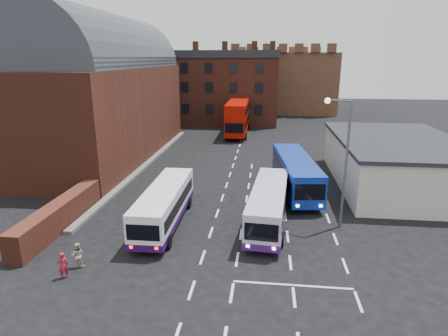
# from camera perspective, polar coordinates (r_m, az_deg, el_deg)

# --- Properties ---
(ground) EXTENTS (180.00, 180.00, 0.00)m
(ground) POSITION_cam_1_polar(r_m,az_deg,el_deg) (22.88, -2.94, -12.43)
(ground) COLOR black
(railway_station) EXTENTS (12.00, 28.00, 16.00)m
(railway_station) POSITION_cam_1_polar(r_m,az_deg,el_deg) (45.05, -18.66, 11.28)
(railway_station) COLOR #602B1E
(railway_station) RESTS_ON ground
(forecourt_wall) EXTENTS (1.20, 10.00, 1.80)m
(forecourt_wall) POSITION_cam_1_polar(r_m,az_deg,el_deg) (27.59, -23.77, -6.59)
(forecourt_wall) COLOR #602B1E
(forecourt_wall) RESTS_ON ground
(cream_building) EXTENTS (10.40, 16.40, 4.25)m
(cream_building) POSITION_cam_1_polar(r_m,az_deg,el_deg) (36.76, 24.70, 0.93)
(cream_building) COLOR beige
(cream_building) RESTS_ON ground
(brick_terrace) EXTENTS (22.00, 10.00, 11.00)m
(brick_terrace) POSITION_cam_1_polar(r_m,az_deg,el_deg) (66.64, -1.61, 11.69)
(brick_terrace) COLOR brown
(brick_terrace) RESTS_ON ground
(castle_keep) EXTENTS (22.00, 22.00, 12.00)m
(castle_keep) POSITION_cam_1_polar(r_m,az_deg,el_deg) (85.93, 8.50, 12.93)
(castle_keep) COLOR brown
(castle_keep) RESTS_ON ground
(bus_white_outbound) EXTENTS (2.52, 9.59, 2.61)m
(bus_white_outbound) POSITION_cam_1_polar(r_m,az_deg,el_deg) (25.92, -9.06, -5.27)
(bus_white_outbound) COLOR white
(bus_white_outbound) RESTS_ON ground
(bus_white_inbound) EXTENTS (3.03, 9.74, 2.62)m
(bus_white_inbound) POSITION_cam_1_polar(r_m,az_deg,el_deg) (25.77, 6.81, -5.30)
(bus_white_inbound) COLOR silver
(bus_white_inbound) RESTS_ON ground
(bus_blue) EXTENTS (3.76, 11.08, 2.96)m
(bus_blue) POSITION_cam_1_polar(r_m,az_deg,el_deg) (32.39, 10.85, -0.52)
(bus_blue) COLOR navy
(bus_blue) RESTS_ON ground
(bus_red_double) EXTENTS (3.14, 12.33, 4.93)m
(bus_red_double) POSITION_cam_1_polar(r_m,az_deg,el_deg) (56.13, 2.13, 7.82)
(bus_red_double) COLOR #AA0D00
(bus_red_double) RESTS_ON ground
(street_lamp) EXTENTS (1.66, 0.82, 8.62)m
(street_lamp) POSITION_cam_1_polar(r_m,az_deg,el_deg) (25.29, 17.55, 2.32)
(street_lamp) COLOR slate
(street_lamp) RESTS_ON ground
(pedestrian_red) EXTENTS (0.64, 0.59, 1.47)m
(pedestrian_red) POSITION_cam_1_polar(r_m,az_deg,el_deg) (21.67, -23.35, -13.44)
(pedestrian_red) COLOR maroon
(pedestrian_red) RESTS_ON ground
(pedestrian_beige) EXTENTS (0.78, 0.66, 1.41)m
(pedestrian_beige) POSITION_cam_1_polar(r_m,az_deg,el_deg) (22.42, -21.39, -12.25)
(pedestrian_beige) COLOR #BCB18B
(pedestrian_beige) RESTS_ON ground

